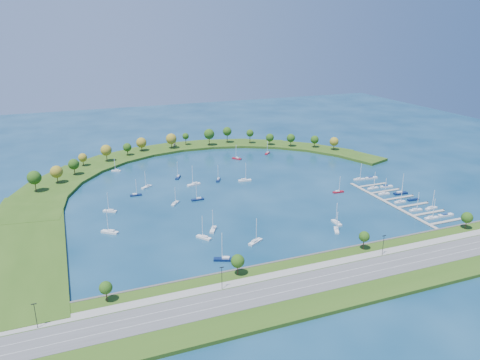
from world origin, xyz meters
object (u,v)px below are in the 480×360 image
object	(u,v)px
moored_boat_6	(204,237)
moored_boat_18	(110,210)
docked_boat_1	(446,215)
docked_boat_11	(371,178)
dock_system	(400,202)
moored_boat_5	(218,179)
docked_boat_8	(373,188)
moored_boat_16	(194,184)
moored_boat_3	(198,199)
moored_boat_13	(147,186)
moored_boat_8	(245,180)
moored_boat_12	(255,241)
docked_boat_2	(416,209)
moored_boat_9	(178,177)
moored_boat_10	(337,222)
moored_boat_19	(110,231)
docked_boat_10	(359,179)
docked_boat_5	(413,199)
moored_boat_15	(213,229)
docked_boat_9	(386,186)
harbor_tower	(174,144)
moored_boat_0	(116,170)
moored_boat_1	(237,158)
moored_boat_7	(338,191)
moored_boat_4	(136,194)
moored_boat_11	(175,203)
moored_boat_2	(336,230)
docked_boat_6	(384,193)
moored_boat_17	(224,259)
docked_boat_7	(400,193)

from	to	relation	value
moored_boat_6	moored_boat_18	distance (m)	67.93
docked_boat_1	docked_boat_11	world-z (taller)	docked_boat_1
dock_system	docked_boat_11	distance (m)	47.20
moored_boat_5	moored_boat_6	xyz separation A→B (m)	(-36.73, -84.69, 0.02)
docked_boat_1	docked_boat_8	world-z (taller)	docked_boat_8
moored_boat_6	moored_boat_16	bearing A→B (deg)	-48.85
moored_boat_3	moored_boat_13	world-z (taller)	moored_boat_13
moored_boat_8	moored_boat_12	distance (m)	96.08
moored_boat_5	docked_boat_2	size ratio (longest dim) A/B	1.01
moored_boat_9	moored_boat_10	bearing A→B (deg)	55.90
moored_boat_19	docked_boat_8	distance (m)	172.25
moored_boat_13	docked_boat_10	bearing A→B (deg)	130.60
moored_boat_16	docked_boat_5	size ratio (longest dim) A/B	1.80
moored_boat_6	moored_boat_10	size ratio (longest dim) A/B	1.04
moored_boat_15	moored_boat_19	distance (m)	54.58
moored_boat_15	docked_boat_9	xyz separation A→B (m)	(130.68, 22.27, -0.26)
harbor_tower	moored_boat_0	xyz separation A→B (m)	(-57.04, -50.35, -3.41)
moored_boat_19	moored_boat_10	bearing A→B (deg)	-157.85
moored_boat_12	docked_boat_9	size ratio (longest dim) A/B	1.48
moored_boat_0	docked_boat_11	bearing A→B (deg)	174.15
moored_boat_1	harbor_tower	bearing A→B (deg)	-0.78
moored_boat_7	docked_boat_2	world-z (taller)	docked_boat_2
docked_boat_11	dock_system	bearing A→B (deg)	-102.50
docked_boat_2	moored_boat_4	bearing A→B (deg)	153.19
docked_boat_11	moored_boat_5	bearing A→B (deg)	163.89
moored_boat_18	docked_boat_2	size ratio (longest dim) A/B	1.03
dock_system	docked_boat_9	distance (m)	28.49
moored_boat_18	docked_boat_5	xyz separation A→B (m)	(179.28, -50.20, -0.33)
moored_boat_9	moored_boat_11	bearing A→B (deg)	10.31
dock_system	moored_boat_0	bearing A→B (deg)	140.17
moored_boat_19	docked_boat_8	world-z (taller)	moored_boat_19
docked_boat_10	docked_boat_2	bearing A→B (deg)	-87.12
moored_boat_4	dock_system	bearing A→B (deg)	-23.64
moored_boat_19	docked_boat_5	distance (m)	183.76
moored_boat_0	moored_boat_2	xyz separation A→B (m)	(96.42, -150.18, 0.03)
moored_boat_5	docked_boat_11	distance (m)	109.39
docked_boat_6	moored_boat_11	bearing A→B (deg)	170.56
moored_boat_13	docked_boat_8	xyz separation A→B (m)	(140.90, -57.92, -0.01)
moored_boat_16	moored_boat_17	bearing A→B (deg)	66.82
moored_boat_2	docked_boat_1	size ratio (longest dim) A/B	1.21
moored_boat_13	docked_boat_6	world-z (taller)	moored_boat_13
dock_system	moored_boat_6	world-z (taller)	moored_boat_6
harbor_tower	moored_boat_16	distance (m)	102.74
moored_boat_11	moored_boat_4	bearing A→B (deg)	80.73
dock_system	docked_boat_2	bearing A→B (deg)	-89.06
moored_boat_5	docked_boat_7	bearing A→B (deg)	82.43
harbor_tower	moored_boat_10	distance (m)	197.59
docked_boat_2	docked_boat_7	bearing A→B (deg)	71.15
moored_boat_17	moored_boat_10	bearing A→B (deg)	-143.53
moored_boat_16	docked_boat_1	world-z (taller)	moored_boat_16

